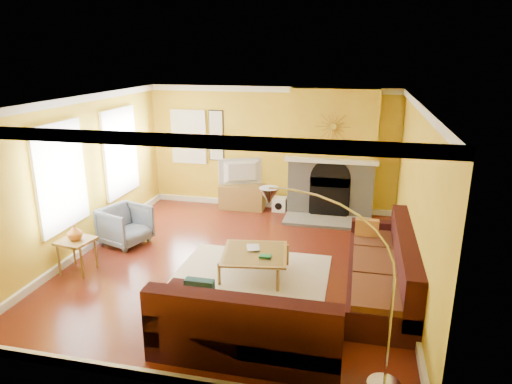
% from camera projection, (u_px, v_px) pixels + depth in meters
% --- Properties ---
extents(floor, '(5.50, 6.00, 0.02)m').
position_uv_depth(floor, '(236.00, 263.00, 7.67)').
color(floor, maroon).
rests_on(floor, ground).
extents(ceiling, '(5.50, 6.00, 0.02)m').
position_uv_depth(ceiling, '(234.00, 99.00, 6.87)').
color(ceiling, white).
rests_on(ceiling, ground).
extents(wall_back, '(5.50, 0.02, 2.70)m').
position_uv_depth(wall_back, '(271.00, 149.00, 10.07)').
color(wall_back, yellow).
rests_on(wall_back, ground).
extents(wall_front, '(5.50, 0.02, 2.70)m').
position_uv_depth(wall_front, '(154.00, 270.00, 4.46)').
color(wall_front, yellow).
rests_on(wall_front, ground).
extents(wall_left, '(0.02, 6.00, 2.70)m').
position_uv_depth(wall_left, '(81.00, 176.00, 7.85)').
color(wall_left, yellow).
rests_on(wall_left, ground).
extents(wall_right, '(0.02, 6.00, 2.70)m').
position_uv_depth(wall_right, '(417.00, 198.00, 6.68)').
color(wall_right, yellow).
rests_on(wall_right, ground).
extents(baseboard, '(5.50, 6.00, 0.12)m').
position_uv_depth(baseboard, '(236.00, 260.00, 7.65)').
color(baseboard, white).
rests_on(baseboard, floor).
extents(crown_molding, '(5.50, 6.00, 0.12)m').
position_uv_depth(crown_molding, '(234.00, 104.00, 6.89)').
color(crown_molding, white).
rests_on(crown_molding, ceiling).
extents(window_left_near, '(0.06, 1.22, 1.72)m').
position_uv_depth(window_left_near, '(120.00, 152.00, 9.01)').
color(window_left_near, white).
rests_on(window_left_near, wall_left).
extents(window_left_far, '(0.06, 1.22, 1.72)m').
position_uv_depth(window_left_far, '(60.00, 177.00, 7.24)').
color(window_left_far, white).
rests_on(window_left_far, wall_left).
extents(window_back, '(0.82, 0.06, 1.22)m').
position_uv_depth(window_back, '(189.00, 137.00, 10.37)').
color(window_back, white).
rests_on(window_back, wall_back).
extents(wall_art, '(0.34, 0.04, 1.14)m').
position_uv_depth(wall_art, '(216.00, 136.00, 10.23)').
color(wall_art, white).
rests_on(wall_art, wall_back).
extents(fireplace, '(1.80, 0.40, 2.70)m').
position_uv_depth(fireplace, '(332.00, 154.00, 9.59)').
color(fireplace, gray).
rests_on(fireplace, floor).
extents(mantel, '(1.92, 0.22, 0.08)m').
position_uv_depth(mantel, '(331.00, 161.00, 9.40)').
color(mantel, white).
rests_on(mantel, fireplace).
extents(hearth, '(1.80, 0.70, 0.06)m').
position_uv_depth(hearth, '(327.00, 221.00, 9.47)').
color(hearth, gray).
rests_on(hearth, floor).
extents(sunburst, '(0.70, 0.04, 0.70)m').
position_uv_depth(sunburst, '(333.00, 127.00, 9.20)').
color(sunburst, olive).
rests_on(sunburst, fireplace).
extents(rug, '(2.40, 1.80, 0.02)m').
position_uv_depth(rug, '(252.00, 273.00, 7.31)').
color(rug, beige).
rests_on(rug, floor).
extents(sectional_sofa, '(3.10, 3.70, 0.90)m').
position_uv_depth(sectional_sofa, '(302.00, 268.00, 6.48)').
color(sectional_sofa, '#371111').
rests_on(sectional_sofa, floor).
extents(coffee_table, '(1.14, 1.14, 0.40)m').
position_uv_depth(coffee_table, '(255.00, 264.00, 7.19)').
color(coffee_table, white).
rests_on(coffee_table, floor).
extents(media_console, '(1.00, 0.45, 0.55)m').
position_uv_depth(media_console, '(242.00, 197.00, 10.27)').
color(media_console, olive).
rests_on(media_console, floor).
extents(tv, '(0.99, 0.52, 0.59)m').
position_uv_depth(tv, '(242.00, 172.00, 10.11)').
color(tv, black).
rests_on(tv, media_console).
extents(subwoofer, '(0.30, 0.30, 0.30)m').
position_uv_depth(subwoofer, '(280.00, 204.00, 10.16)').
color(subwoofer, white).
rests_on(subwoofer, floor).
extents(armchair, '(0.98, 0.97, 0.71)m').
position_uv_depth(armchair, '(125.00, 225.00, 8.35)').
color(armchair, slate).
rests_on(armchair, floor).
extents(side_table, '(0.57, 0.57, 0.55)m').
position_uv_depth(side_table, '(78.00, 256.00, 7.30)').
color(side_table, olive).
rests_on(side_table, floor).
extents(vase, '(0.29, 0.29, 0.25)m').
position_uv_depth(vase, '(75.00, 232.00, 7.18)').
color(vase, '#CA6F24').
rests_on(vase, side_table).
extents(book, '(0.27, 0.32, 0.03)m').
position_uv_depth(book, '(247.00, 248.00, 7.26)').
color(book, white).
rests_on(book, coffee_table).
extents(arc_lamp, '(1.35, 0.36, 2.12)m').
position_uv_depth(arc_lamp, '(334.00, 293.00, 4.61)').
color(arc_lamp, silver).
rests_on(arc_lamp, floor).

